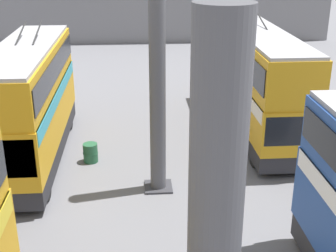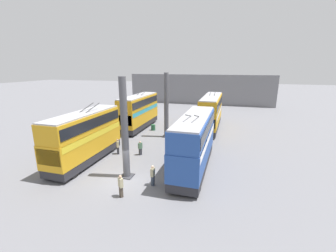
{
  "view_description": "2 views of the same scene",
  "coord_description": "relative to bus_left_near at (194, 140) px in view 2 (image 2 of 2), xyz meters",
  "views": [
    {
      "loc": [
        -3.61,
        0.83,
        9.05
      ],
      "look_at": [
        12.81,
        -0.4,
        2.52
      ],
      "focal_mm": 50.0,
      "sensor_mm": 36.0,
      "label": 1
    },
    {
      "loc": [
        -15.43,
        -8.42,
        9.28
      ],
      "look_at": [
        9.23,
        -1.22,
        2.45
      ],
      "focal_mm": 24.0,
      "sensor_mm": 36.0,
      "label": 2
    }
  ],
  "objects": [
    {
      "name": "person_aisle_foreground",
      "position": [
        -6.12,
        4.28,
        -1.96
      ],
      "size": [
        0.45,
        0.48,
        1.75
      ],
      "rotation": [
        0.0,
        0.0,
        5.62
      ],
      "color": "#473D33",
      "rests_on": "ground_plane"
    },
    {
      "name": "person_aisle_midway",
      "position": [
        1.78,
        6.13,
        -2.06
      ],
      "size": [
        0.48,
        0.43,
        1.57
      ],
      "rotation": [
        0.0,
        0.0,
        1.01
      ],
      "color": "#2D2D33",
      "rests_on": "ground_plane"
    },
    {
      "name": "support_column_near",
      "position": [
        -3.12,
        5.31,
        1.27
      ],
      "size": [
        1.08,
        1.08,
        8.55
      ],
      "color": "#4C4C51",
      "rests_on": "ground_plane"
    },
    {
      "name": "bus_left_far",
      "position": [
        14.66,
        0.0,
        -0.03
      ],
      "size": [
        11.33,
        2.54,
        5.65
      ],
      "color": "black",
      "rests_on": "ground_plane"
    },
    {
      "name": "person_by_right_row",
      "position": [
        1.34,
        8.57,
        -1.97
      ],
      "size": [
        0.48,
        0.44,
        1.72
      ],
      "rotation": [
        0.0,
        0.0,
        5.35
      ],
      "color": "#2D2D33",
      "rests_on": "ground_plane"
    },
    {
      "name": "depot_back_wall",
      "position": [
        37.06,
        5.31,
        0.81
      ],
      "size": [
        0.5,
        36.0,
        7.38
      ],
      "color": "slate",
      "rests_on": "ground_plane"
    },
    {
      "name": "bus_right_mid",
      "position": [
        -1.31,
        10.62,
        -0.04
      ],
      "size": [
        9.49,
        2.54,
        5.63
      ],
      "color": "black",
      "rests_on": "ground_plane"
    },
    {
      "name": "oil_drum",
      "position": [
        11.39,
        8.14,
        -2.46
      ],
      "size": [
        0.66,
        0.66,
        0.85
      ],
      "color": "#235638",
      "rests_on": "ground_plane"
    },
    {
      "name": "support_column_far",
      "position": [
        8.83,
        5.31,
        1.27
      ],
      "size": [
        1.08,
        1.08,
        8.55
      ],
      "color": "#4C4C51",
      "rests_on": "ground_plane"
    },
    {
      "name": "person_by_left_row",
      "position": [
        -3.88,
        2.63,
        -1.97
      ],
      "size": [
        0.43,
        0.26,
        1.72
      ],
      "rotation": [
        0.0,
        0.0,
        4.67
      ],
      "color": "#384251",
      "rests_on": "ground_plane"
    },
    {
      "name": "ground_plane",
      "position": [
        -3.77,
        5.31,
        -2.88
      ],
      "size": [
        240.0,
        240.0,
        0.0
      ],
      "primitive_type": "plane",
      "color": "slate"
    },
    {
      "name": "bus_right_far",
      "position": [
        11.92,
        10.62,
        -0.0
      ],
      "size": [
        10.15,
        2.54,
        5.68
      ],
      "color": "black",
      "rests_on": "ground_plane"
    },
    {
      "name": "bus_left_near",
      "position": [
        0.0,
        0.0,
        0.0
      ],
      "size": [
        10.4,
        2.54,
        5.68
      ],
      "color": "black",
      "rests_on": "ground_plane"
    }
  ]
}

